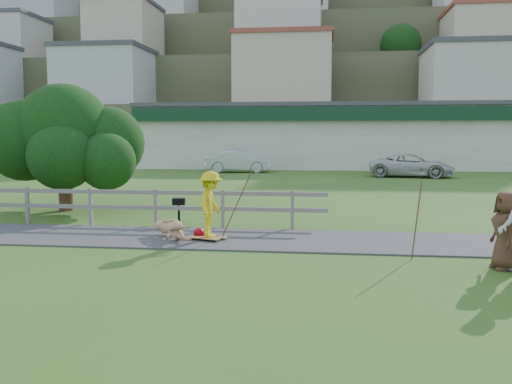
% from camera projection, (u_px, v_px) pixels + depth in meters
% --- Properties ---
extents(ground, '(260.00, 260.00, 0.00)m').
position_uv_depth(ground, '(197.00, 251.00, 13.20)').
color(ground, '#2E5719').
rests_on(ground, ground).
extents(path, '(34.00, 3.00, 0.04)m').
position_uv_depth(path, '(210.00, 238.00, 14.68)').
color(path, '#39393B').
rests_on(path, ground).
extents(fence, '(15.05, 0.10, 1.10)m').
position_uv_depth(fence, '(71.00, 201.00, 16.97)').
color(fence, '#6A655D').
rests_on(fence, ground).
extents(strip_mall, '(32.50, 10.75, 5.10)m').
position_uv_depth(strip_mall, '(342.00, 136.00, 46.90)').
color(strip_mall, beige).
rests_on(strip_mall, ground).
extents(hillside, '(220.00, 67.00, 47.50)m').
position_uv_depth(hillside, '(314.00, 68.00, 101.84)').
color(hillside, '#4C5431').
rests_on(hillside, ground).
extents(skater_rider, '(0.72, 1.13, 1.67)m').
position_uv_depth(skater_rider, '(211.00, 208.00, 14.33)').
color(skater_rider, yellow).
rests_on(skater_rider, ground).
extents(skater_fallen, '(1.42, 1.35, 0.58)m').
position_uv_depth(skater_fallen, '(173.00, 229.00, 14.45)').
color(skater_fallen, tan).
rests_on(skater_fallen, ground).
extents(spectator_c, '(0.60, 0.83, 1.56)m').
position_uv_depth(spectator_c, '(505.00, 231.00, 11.30)').
color(spectator_c, '#502F20').
rests_on(spectator_c, ground).
extents(car_silver, '(4.85, 2.38, 1.53)m').
position_uv_depth(car_silver, '(238.00, 162.00, 40.32)').
color(car_silver, '#B8BCC0').
rests_on(car_silver, ground).
extents(car_white, '(5.55, 3.30, 1.45)m').
position_uv_depth(car_white, '(411.00, 166.00, 35.85)').
color(car_white, beige).
rests_on(car_white, ground).
extents(tree, '(5.39, 5.39, 3.65)m').
position_uv_depth(tree, '(65.00, 159.00, 20.00)').
color(tree, black).
rests_on(tree, ground).
extents(bbq, '(0.41, 0.34, 0.80)m').
position_uv_depth(bbq, '(179.00, 212.00, 16.90)').
color(bbq, black).
rests_on(bbq, ground).
extents(longboard_rider, '(0.84, 0.28, 0.09)m').
position_uv_depth(longboard_rider, '(211.00, 239.00, 14.41)').
color(longboard_rider, olive).
rests_on(longboard_rider, ground).
extents(longboard_fallen, '(0.96, 0.51, 0.10)m').
position_uv_depth(longboard_fallen, '(203.00, 240.00, 14.27)').
color(longboard_fallen, olive).
rests_on(longboard_fallen, ground).
extents(helmet, '(0.28, 0.28, 0.28)m').
position_uv_depth(helmet, '(199.00, 233.00, 14.73)').
color(helmet, '#9F0613').
rests_on(helmet, ground).
extents(pole_rider, '(0.03, 0.03, 1.95)m').
position_uv_depth(pole_rider, '(237.00, 201.00, 14.63)').
color(pole_rider, brown).
rests_on(pole_rider, ground).
extents(pole_spec_left, '(0.03, 0.03, 1.70)m').
position_uv_depth(pole_spec_left, '(417.00, 220.00, 12.19)').
color(pole_spec_left, brown).
rests_on(pole_spec_left, ground).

